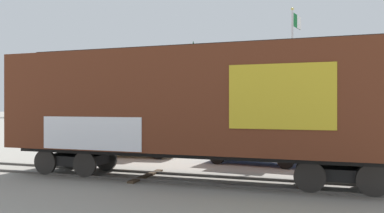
% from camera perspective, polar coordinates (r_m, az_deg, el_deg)
% --- Properties ---
extents(ground_plane, '(260.00, 260.00, 0.00)m').
position_cam_1_polar(ground_plane, '(13.19, 0.50, -11.02)').
color(ground_plane, gray).
extents(track, '(60.02, 3.76, 0.08)m').
position_cam_1_polar(track, '(14.11, -9.17, -10.13)').
color(track, '#4C4742').
rests_on(track, ground_plane).
extents(freight_car, '(13.52, 3.35, 4.65)m').
position_cam_1_polar(freight_car, '(12.97, 0.17, 0.53)').
color(freight_car, '#5B2B19').
rests_on(freight_car, ground_plane).
extents(flagpole, '(0.47, 1.59, 8.16)m').
position_cam_1_polar(flagpole, '(22.76, 15.13, 6.94)').
color(flagpole, silver).
rests_on(flagpole, ground_plane).
extents(hillside, '(124.55, 35.66, 16.99)m').
position_cam_1_polar(hillside, '(91.70, 17.22, 2.49)').
color(hillside, slate).
rests_on(hillside, ground_plane).
extents(parked_car_tan, '(4.61, 2.47, 1.70)m').
position_cam_1_polar(parked_car_tan, '(19.38, -8.72, -4.94)').
color(parked_car_tan, '#9E8966').
rests_on(parked_car_tan, ground_plane).
extents(parked_car_blue, '(4.48, 2.29, 1.72)m').
position_cam_1_polar(parked_car_blue, '(16.97, 9.42, -5.51)').
color(parked_car_blue, navy).
rests_on(parked_car_blue, ground_plane).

